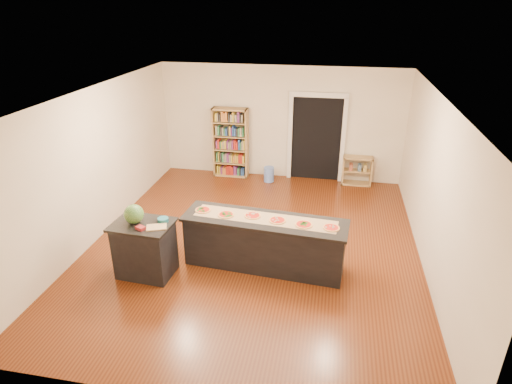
% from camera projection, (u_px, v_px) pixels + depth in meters
% --- Properties ---
extents(room, '(6.00, 7.00, 2.80)m').
position_uv_depth(room, '(254.00, 176.00, 7.46)').
color(room, '#EDE0C8').
rests_on(room, ground).
extents(doorway, '(1.40, 0.09, 2.21)m').
position_uv_depth(doorway, '(317.00, 133.00, 10.49)').
color(doorway, black).
rests_on(doorway, room).
extents(kitchen_island, '(2.74, 0.74, 0.91)m').
position_uv_depth(kitchen_island, '(264.00, 243.00, 7.23)').
color(kitchen_island, black).
rests_on(kitchen_island, ground).
extents(side_counter, '(0.96, 0.70, 0.95)m').
position_uv_depth(side_counter, '(145.00, 249.00, 7.02)').
color(side_counter, black).
rests_on(side_counter, ground).
extents(bookshelf, '(0.88, 0.31, 1.77)m').
position_uv_depth(bookshelf, '(231.00, 143.00, 10.83)').
color(bookshelf, tan).
rests_on(bookshelf, ground).
extents(low_shelf, '(0.72, 0.31, 0.72)m').
position_uv_depth(low_shelf, '(357.00, 171.00, 10.51)').
color(low_shelf, tan).
rests_on(low_shelf, ground).
extents(waste_bin, '(0.26, 0.26, 0.38)m').
position_uv_depth(waste_bin, '(269.00, 174.00, 10.74)').
color(waste_bin, '#6083D7').
rests_on(waste_bin, ground).
extents(kraft_paper, '(2.41, 0.62, 0.00)m').
position_uv_depth(kraft_paper, '(265.00, 218.00, 7.07)').
color(kraft_paper, '#906E4A').
rests_on(kraft_paper, kitchen_island).
extents(watermelon, '(0.31, 0.31, 0.31)m').
position_uv_depth(watermelon, '(134.00, 214.00, 6.78)').
color(watermelon, '#144214').
rests_on(watermelon, side_counter).
extents(cutting_board, '(0.36, 0.30, 0.02)m').
position_uv_depth(cutting_board, '(157.00, 227.00, 6.69)').
color(cutting_board, tan).
rests_on(cutting_board, side_counter).
extents(package_red, '(0.17, 0.15, 0.05)m').
position_uv_depth(package_red, '(140.00, 228.00, 6.64)').
color(package_red, maroon).
rests_on(package_red, side_counter).
extents(package_teal, '(0.17, 0.17, 0.07)m').
position_uv_depth(package_teal, '(163.00, 220.00, 6.87)').
color(package_teal, '#195966').
rests_on(package_teal, side_counter).
extents(pizza_a, '(0.28, 0.28, 0.02)m').
position_uv_depth(pizza_a, '(203.00, 210.00, 7.32)').
color(pizza_a, '#DB9E54').
rests_on(pizza_a, kitchen_island).
extents(pizza_b, '(0.29, 0.29, 0.02)m').
position_uv_depth(pizza_b, '(226.00, 215.00, 7.16)').
color(pizza_b, '#DB9E54').
rests_on(pizza_b, kitchen_island).
extents(pizza_c, '(0.29, 0.29, 0.02)m').
position_uv_depth(pizza_c, '(253.00, 215.00, 7.13)').
color(pizza_c, '#DB9E54').
rests_on(pizza_c, kitchen_island).
extents(pizza_d, '(0.28, 0.28, 0.02)m').
position_uv_depth(pizza_d, '(277.00, 220.00, 6.98)').
color(pizza_d, '#DB9E54').
rests_on(pizza_d, kitchen_island).
extents(pizza_e, '(0.27, 0.27, 0.02)m').
position_uv_depth(pizza_e, '(304.00, 225.00, 6.85)').
color(pizza_e, '#DB9E54').
rests_on(pizza_e, kitchen_island).
extents(pizza_f, '(0.26, 0.26, 0.02)m').
position_uv_depth(pizza_f, '(331.00, 228.00, 6.76)').
color(pizza_f, '#DB9E54').
rests_on(pizza_f, kitchen_island).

